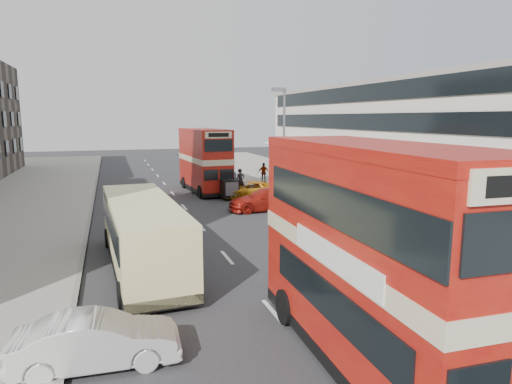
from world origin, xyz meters
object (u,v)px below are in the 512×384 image
object	(u,v)px
car_left_front	(97,341)
pedestrian_far	(263,173)
car_right_c	(216,175)
street_lamp	(283,138)
bus_second	(205,160)
coach	(143,232)
bus_main	(375,256)
car_right_b	(249,190)
pedestrian_near	(334,200)
cyclist	(240,187)
car_right_a	(267,199)

from	to	relation	value
car_left_front	pedestrian_far	xyz separation A→B (m)	(14.11, 28.46, 0.40)
car_right_c	pedestrian_far	bearing A→B (deg)	66.41
street_lamp	car_left_front	world-z (taller)	street_lamp
bus_second	coach	size ratio (longest dim) A/B	0.92
bus_main	pedestrian_far	distance (m)	31.45
car_left_front	car_right_b	distance (m)	24.11
car_right_b	car_right_c	world-z (taller)	car_right_c
bus_main	pedestrian_near	world-z (taller)	bus_main
car_right_b	car_right_c	distance (m)	9.19
street_lamp	cyclist	bearing A→B (deg)	107.80
bus_main	pedestrian_near	size ratio (longest dim) A/B	5.58
car_right_b	car_right_c	size ratio (longest dim) A/B	1.20
pedestrian_far	coach	bearing A→B (deg)	-111.65
car_left_front	car_right_b	xyz separation A→B (m)	(10.62, 21.65, -0.02)
bus_second	car_right_b	distance (m)	5.25
coach	car_left_front	size ratio (longest dim) A/B	2.47
bus_main	bus_second	xyz separation A→B (m)	(1.47, 27.75, -0.17)
pedestrian_near	coach	bearing A→B (deg)	32.71
coach	pedestrian_near	size ratio (longest dim) A/B	5.70
car_left_front	cyclist	distance (m)	24.76
bus_second	car_right_a	world-z (taller)	bus_second
car_right_c	cyclist	bearing A→B (deg)	7.42
cyclist	car_right_a	bearing A→B (deg)	-90.67
bus_main	coach	distance (m)	10.59
bus_second	cyclist	world-z (taller)	bus_second
street_lamp	pedestrian_far	bearing A→B (deg)	77.90
car_left_front	pedestrian_near	xyz separation A→B (m)	(13.90, 13.99, 0.36)
car_right_b	pedestrian_near	world-z (taller)	pedestrian_near
cyclist	car_right_c	bearing A→B (deg)	87.94
bus_main	coach	world-z (taller)	bus_main
pedestrian_near	cyclist	distance (m)	9.36
bus_main	car_right_b	distance (m)	24.11
bus_main	pedestrian_near	xyz separation A→B (m)	(7.35, 16.00, -1.80)
bus_main	car_right_a	xyz separation A→B (m)	(3.81, 18.87, -2.08)
car_right_a	street_lamp	bearing A→B (deg)	117.55
bus_second	cyclist	size ratio (longest dim) A/B	4.20
street_lamp	car_left_front	bearing A→B (deg)	-123.81
car_right_a	pedestrian_near	bearing A→B (deg)	51.22
pedestrian_far	pedestrian_near	bearing A→B (deg)	-82.00
coach	pedestrian_near	distance (m)	13.98
pedestrian_near	cyclist	size ratio (longest dim) A/B	0.80
street_lamp	car_right_c	bearing A→B (deg)	97.10
coach	car_right_a	bearing A→B (deg)	44.38
bus_second	car_right_c	size ratio (longest dim) A/B	2.38
street_lamp	car_left_front	size ratio (longest dim) A/B	2.00
car_right_c	car_right_a	bearing A→B (deg)	7.99
car_right_a	car_right_b	distance (m)	4.80
bus_second	car_right_b	xyz separation A→B (m)	(2.60, -4.09, -2.01)
car_right_a	car_right_c	distance (m)	13.97
car_right_a	cyclist	distance (m)	5.72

